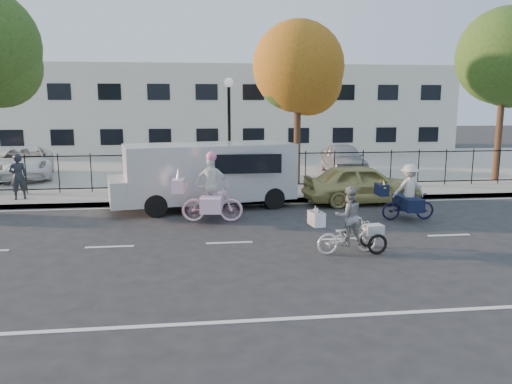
{
  "coord_description": "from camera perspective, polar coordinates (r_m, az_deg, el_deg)",
  "views": [
    {
      "loc": [
        -0.83,
        -12.4,
        3.58
      ],
      "look_at": [
        0.84,
        1.2,
        1.1
      ],
      "focal_mm": 35.0,
      "sensor_mm": 36.0,
      "label": 1
    }
  ],
  "objects": [
    {
      "name": "unicorn_bike",
      "position": [
        15.03,
        -5.19,
        -0.48
      ],
      "size": [
        2.15,
        1.51,
        2.14
      ],
      "rotation": [
        0.0,
        0.0,
        1.45
      ],
      "color": "#FFC2D3",
      "rests_on": "ground"
    },
    {
      "name": "iron_fence",
      "position": [
        19.8,
        -4.56,
        2.44
      ],
      "size": [
        58.0,
        0.06,
        1.5
      ],
      "primitive_type": null,
      "color": "black",
      "rests_on": "sidewalk"
    },
    {
      "name": "lot_car_c",
      "position": [
        23.08,
        -10.61,
        3.32
      ],
      "size": [
        1.99,
        4.48,
        1.43
      ],
      "primitive_type": "imported",
      "rotation": [
        0.0,
        0.0,
        0.11
      ],
      "color": "#515259",
      "rests_on": "parking_lot"
    },
    {
      "name": "sidewalk",
      "position": [
        18.85,
        -4.38,
        -0.49
      ],
      "size": [
        60.0,
        2.2,
        0.15
      ],
      "primitive_type": "cube",
      "color": "#A8A399",
      "rests_on": "ground"
    },
    {
      "name": "lot_car_d",
      "position": [
        24.55,
        9.91,
        3.8
      ],
      "size": [
        2.03,
        4.42,
        1.47
      ],
      "primitive_type": "imported",
      "rotation": [
        0.0,
        0.0,
        -0.07
      ],
      "color": "#A0A3A7",
      "rests_on": "parking_lot"
    },
    {
      "name": "road_markings",
      "position": [
        12.93,
        -3.08,
        -5.81
      ],
      "size": [
        60.0,
        9.52,
        0.01
      ],
      "primitive_type": null,
      "color": "silver",
      "rests_on": "ground"
    },
    {
      "name": "tree_east",
      "position": [
        24.72,
        26.79,
        13.21
      ],
      "size": [
        4.14,
        4.14,
        7.59
      ],
      "color": "#442D1D",
      "rests_on": "ground"
    },
    {
      "name": "pedestrian",
      "position": [
        19.61,
        -25.53,
        1.6
      ],
      "size": [
        0.7,
        0.6,
        1.64
      ],
      "primitive_type": "imported",
      "rotation": [
        0.0,
        0.0,
        3.55
      ],
      "color": "black",
      "rests_on": "sidewalk"
    },
    {
      "name": "parking_lot",
      "position": [
        27.63,
        -5.26,
        2.93
      ],
      "size": [
        60.0,
        15.6,
        0.15
      ],
      "primitive_type": "cube",
      "color": "#A8A399",
      "rests_on": "ground"
    },
    {
      "name": "lamppost",
      "position": [
        19.25,
        -3.1,
        8.85
      ],
      "size": [
        0.36,
        0.36,
        4.33
      ],
      "color": "black",
      "rests_on": "sidewalk"
    },
    {
      "name": "curb",
      "position": [
        17.82,
        -4.22,
        -1.12
      ],
      "size": [
        60.0,
        0.1,
        0.15
      ],
      "primitive_type": "cube",
      "color": "#A8A399",
      "rests_on": "ground"
    },
    {
      "name": "tree_mid",
      "position": [
        21.16,
        5.19,
        13.58
      ],
      "size": [
        3.76,
        3.76,
        6.89
      ],
      "color": "#442D1D",
      "rests_on": "ground"
    },
    {
      "name": "gold_sedan",
      "position": [
        18.13,
        12.06,
        0.93
      ],
      "size": [
        4.24,
        1.84,
        1.42
      ],
      "primitive_type": "imported",
      "rotation": [
        0.0,
        0.0,
        1.61
      ],
      "color": "tan",
      "rests_on": "ground"
    },
    {
      "name": "lot_car_b",
      "position": [
        25.19,
        -24.91,
        3.1
      ],
      "size": [
        3.48,
        5.51,
        1.42
      ],
      "primitive_type": "imported",
      "rotation": [
        0.0,
        0.0,
        0.24
      ],
      "color": "white",
      "rests_on": "parking_lot"
    },
    {
      "name": "white_van",
      "position": [
        17.07,
        -5.68,
        2.22
      ],
      "size": [
        6.49,
        3.14,
        2.19
      ],
      "rotation": [
        0.0,
        0.0,
        0.2
      ],
      "color": "silver",
      "rests_on": "ground"
    },
    {
      "name": "building",
      "position": [
        37.41,
        -5.83,
        9.31
      ],
      "size": [
        34.0,
        10.0,
        6.0
      ],
      "primitive_type": "cube",
      "color": "silver",
      "rests_on": "ground"
    },
    {
      "name": "zebra_trike",
      "position": [
        12.12,
        10.48,
        -4.04
      ],
      "size": [
        1.89,
        0.85,
        1.61
      ],
      "rotation": [
        0.0,
        0.0,
        1.71
      ],
      "color": "silver",
      "rests_on": "ground"
    },
    {
      "name": "ground",
      "position": [
        12.93,
        -3.08,
        -5.83
      ],
      "size": [
        120.0,
        120.0,
        0.0
      ],
      "primitive_type": "plane",
      "color": "#333334"
    },
    {
      "name": "bull_bike",
      "position": [
        15.97,
        16.93,
        -0.63
      ],
      "size": [
        1.84,
        1.25,
        1.72
      ],
      "rotation": [
        0.0,
        0.0,
        1.56
      ],
      "color": "black",
      "rests_on": "ground"
    },
    {
      "name": "street_sign",
      "position": [
        19.35,
        -10.02,
        3.68
      ],
      "size": [
        0.85,
        0.06,
        1.8
      ],
      "color": "black",
      "rests_on": "sidewalk"
    }
  ]
}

